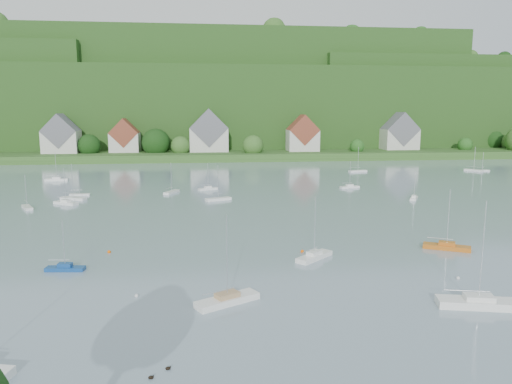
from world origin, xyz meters
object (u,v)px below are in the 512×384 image
near_sailboat_2 (227,299)px  near_sailboat_3 (314,256)px  near_sailboat_4 (479,302)px  near_sailboat_1 (65,268)px  near_sailboat_5 (447,246)px

near_sailboat_2 → near_sailboat_3: 19.13m
near_sailboat_2 → near_sailboat_3: near_sailboat_2 is taller
near_sailboat_3 → near_sailboat_4: size_ratio=0.77×
near_sailboat_2 → near_sailboat_3: bearing=19.1°
near_sailboat_1 → near_sailboat_3: size_ratio=0.76×
near_sailboat_1 → near_sailboat_4: 48.62m
near_sailboat_1 → near_sailboat_2: size_ratio=0.69×
near_sailboat_3 → near_sailboat_5: near_sailboat_5 is taller
near_sailboat_2 → near_sailboat_5: near_sailboat_2 is taller
near_sailboat_1 → near_sailboat_4: bearing=-14.0°
near_sailboat_3 → near_sailboat_4: 22.38m
near_sailboat_4 → near_sailboat_5: near_sailboat_4 is taller
near_sailboat_2 → near_sailboat_5: (33.03, 16.74, -0.02)m
near_sailboat_2 → near_sailboat_4: size_ratio=0.86×
near_sailboat_5 → near_sailboat_4: bearing=-81.5°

